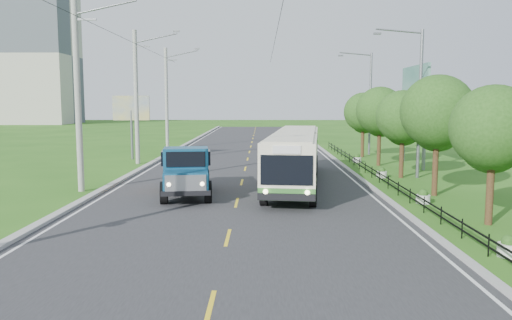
{
  "coord_description": "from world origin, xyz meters",
  "views": [
    {
      "loc": [
        1.16,
        -16.69,
        4.61
      ],
      "look_at": [
        0.89,
        6.94,
        1.9
      ],
      "focal_mm": 35.0,
      "sensor_mm": 36.0,
      "label": 1
    }
  ],
  "objects_px": {
    "streetlight_mid": "(417,98)",
    "bus": "(295,154)",
    "tree_back": "(364,114)",
    "planter_mid": "(382,173)",
    "streetlight_far": "(369,100)",
    "planter_front": "(509,247)",
    "planter_near": "(423,197)",
    "tree_fifth": "(380,113)",
    "pole_far": "(167,98)",
    "pole_near": "(78,93)",
    "tree_fourth": "(403,120)",
    "billboard_left": "(131,112)",
    "pole_mid": "(137,96)",
    "planter_far": "(357,159)",
    "tree_second": "(493,132)",
    "tree_third": "(438,116)",
    "billboard_right": "(415,93)",
    "dump_truck": "(186,168)"
  },
  "relations": [
    {
      "from": "tree_fifth",
      "to": "streetlight_far",
      "type": "distance_m",
      "value": 7.97
    },
    {
      "from": "pole_near",
      "to": "tree_back",
      "type": "xyz_separation_m",
      "value": [
        18.12,
        17.14,
        -1.44
      ]
    },
    {
      "from": "pole_mid",
      "to": "tree_second",
      "type": "relative_size",
      "value": 1.89
    },
    {
      "from": "planter_mid",
      "to": "planter_near",
      "type": "bearing_deg",
      "value": -90.0
    },
    {
      "from": "tree_fifth",
      "to": "planter_far",
      "type": "distance_m",
      "value": 4.21
    },
    {
      "from": "pole_far",
      "to": "tree_third",
      "type": "distance_m",
      "value": 30.78
    },
    {
      "from": "pole_near",
      "to": "planter_near",
      "type": "height_order",
      "value": "pole_near"
    },
    {
      "from": "planter_near",
      "to": "tree_fifth",
      "type": "bearing_deg",
      "value": 84.92
    },
    {
      "from": "tree_third",
      "to": "planter_mid",
      "type": "height_order",
      "value": "tree_third"
    },
    {
      "from": "pole_far",
      "to": "billboard_right",
      "type": "distance_m",
      "value": 24.33
    },
    {
      "from": "planter_near",
      "to": "billboard_right",
      "type": "height_order",
      "value": "billboard_right"
    },
    {
      "from": "tree_second",
      "to": "tree_third",
      "type": "bearing_deg",
      "value": 90.0
    },
    {
      "from": "pole_far",
      "to": "dump_truck",
      "type": "distance_m",
      "value": 26.02
    },
    {
      "from": "planter_mid",
      "to": "bus",
      "type": "xyz_separation_m",
      "value": [
        -5.54,
        -2.58,
        1.47
      ]
    },
    {
      "from": "planter_near",
      "to": "pole_far",
      "type": "bearing_deg",
      "value": 121.99
    },
    {
      "from": "streetlight_mid",
      "to": "bus",
      "type": "relative_size",
      "value": 0.59
    },
    {
      "from": "tree_fourth",
      "to": "tree_back",
      "type": "bearing_deg",
      "value": 90.0
    },
    {
      "from": "billboard_right",
      "to": "tree_second",
      "type": "bearing_deg",
      "value": -97.79
    },
    {
      "from": "planter_front",
      "to": "pole_mid",
      "type": "bearing_deg",
      "value": 126.25
    },
    {
      "from": "pole_near",
      "to": "tree_back",
      "type": "height_order",
      "value": "pole_near"
    },
    {
      "from": "pole_far",
      "to": "planter_mid",
      "type": "xyz_separation_m",
      "value": [
        16.86,
        -19.0,
        -4.81
      ]
    },
    {
      "from": "planter_near",
      "to": "bus",
      "type": "distance_m",
      "value": 7.89
    },
    {
      "from": "tree_third",
      "to": "tree_fifth",
      "type": "bearing_deg",
      "value": 90.0
    },
    {
      "from": "tree_third",
      "to": "streetlight_mid",
      "type": "relative_size",
      "value": 0.66
    },
    {
      "from": "planter_far",
      "to": "bus",
      "type": "height_order",
      "value": "bus"
    },
    {
      "from": "planter_front",
      "to": "planter_near",
      "type": "height_order",
      "value": "same"
    },
    {
      "from": "pole_far",
      "to": "tree_fifth",
      "type": "relative_size",
      "value": 1.72
    },
    {
      "from": "tree_back",
      "to": "planter_front",
      "type": "relative_size",
      "value": 8.21
    },
    {
      "from": "tree_third",
      "to": "streetlight_far",
      "type": "height_order",
      "value": "streetlight_far"
    },
    {
      "from": "tree_fourth",
      "to": "streetlight_far",
      "type": "distance_m",
      "value": 13.94
    },
    {
      "from": "tree_second",
      "to": "tree_fourth",
      "type": "bearing_deg",
      "value": 90.0
    },
    {
      "from": "pole_near",
      "to": "tree_fourth",
      "type": "height_order",
      "value": "pole_near"
    },
    {
      "from": "tree_second",
      "to": "planter_near",
      "type": "relative_size",
      "value": 7.91
    },
    {
      "from": "streetlight_far",
      "to": "planter_front",
      "type": "distance_m",
      "value": 30.42
    },
    {
      "from": "pole_mid",
      "to": "planter_far",
      "type": "relative_size",
      "value": 14.93
    },
    {
      "from": "planter_mid",
      "to": "planter_front",
      "type": "bearing_deg",
      "value": -90.0
    },
    {
      "from": "pole_mid",
      "to": "streetlight_far",
      "type": "bearing_deg",
      "value": 20.32
    },
    {
      "from": "pole_near",
      "to": "planter_mid",
      "type": "xyz_separation_m",
      "value": [
        16.86,
        5.0,
        -4.81
      ]
    },
    {
      "from": "tree_second",
      "to": "dump_truck",
      "type": "height_order",
      "value": "tree_second"
    },
    {
      "from": "pole_mid",
      "to": "bus",
      "type": "distance_m",
      "value": 15.2
    },
    {
      "from": "streetlight_far",
      "to": "bus",
      "type": "bearing_deg",
      "value": -114.59
    },
    {
      "from": "streetlight_far",
      "to": "billboard_left",
      "type": "relative_size",
      "value": 1.74
    },
    {
      "from": "planter_mid",
      "to": "streetlight_far",
      "type": "bearing_deg",
      "value": 81.7
    },
    {
      "from": "tree_back",
      "to": "planter_mid",
      "type": "height_order",
      "value": "tree_back"
    },
    {
      "from": "tree_third",
      "to": "dump_truck",
      "type": "bearing_deg",
      "value": -178.79
    },
    {
      "from": "tree_second",
      "to": "planter_mid",
      "type": "height_order",
      "value": "tree_second"
    },
    {
      "from": "tree_fifth",
      "to": "tree_back",
      "type": "bearing_deg",
      "value": 90.0
    },
    {
      "from": "bus",
      "to": "pole_mid",
      "type": "bearing_deg",
      "value": 146.31
    },
    {
      "from": "billboard_right",
      "to": "dump_truck",
      "type": "distance_m",
      "value": 19.6
    },
    {
      "from": "pole_mid",
      "to": "planter_mid",
      "type": "relative_size",
      "value": 14.93
    }
  ]
}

